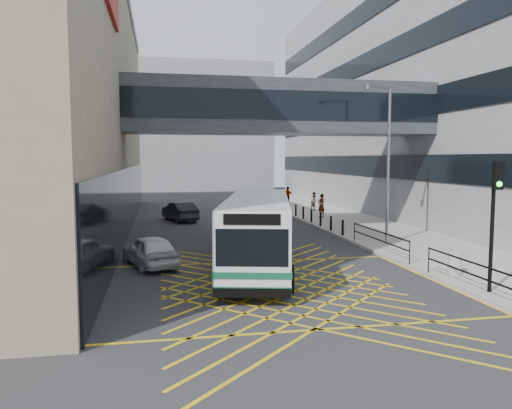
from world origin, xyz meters
TOP-DOWN VIEW (x-y plane):
  - ground at (0.00, 0.00)m, footprint 120.00×120.00m
  - building_right at (23.98, 24.00)m, footprint 24.09×44.00m
  - building_far at (-2.00, 60.00)m, footprint 28.00×16.00m
  - skybridge at (3.00, 12.00)m, footprint 20.00×4.10m
  - pavement at (9.00, 15.00)m, footprint 6.00×54.00m
  - box_junction at (0.00, 0.00)m, footprint 12.00×9.00m
  - bus at (-0.11, 2.99)m, footprint 4.84×10.96m
  - car_white at (-4.50, 4.47)m, footprint 3.03×4.62m
  - car_dark at (-2.62, 19.82)m, footprint 2.98×4.78m
  - car_silver at (2.48, 22.16)m, footprint 2.22×4.22m
  - traffic_light at (6.62, -2.60)m, footprint 0.33×0.51m
  - street_lamp at (7.35, 6.92)m, footprint 1.76×0.88m
  - litter_bin at (6.98, 0.04)m, footprint 0.49×0.49m
  - kerb_railings at (6.15, 1.78)m, footprint 0.05×12.54m
  - bollards at (6.25, 15.00)m, footprint 0.14×10.14m
  - pedestrian_a at (7.88, 18.75)m, footprint 0.85×0.76m
  - pedestrian_b at (8.80, 23.34)m, footprint 0.87×0.67m
  - pedestrian_c at (7.85, 28.56)m, footprint 1.09×1.09m

SIDE VIEW (x-z plane):
  - ground at x=0.00m, z-range 0.00..0.00m
  - box_junction at x=0.00m, z-range 0.00..0.01m
  - pavement at x=9.00m, z-range 0.00..0.16m
  - litter_bin at x=6.98m, z-range 0.16..1.00m
  - bollards at x=6.25m, z-range 0.16..1.06m
  - car_silver at x=2.48m, z-range 0.00..1.26m
  - car_white at x=-4.50m, z-range 0.00..1.36m
  - car_dark at x=-2.62m, z-range 0.00..1.40m
  - kerb_railings at x=6.15m, z-range 0.38..1.38m
  - pedestrian_b at x=8.80m, z-range 0.16..1.73m
  - pedestrian_a at x=7.88m, z-range 0.16..1.91m
  - pedestrian_c at x=7.85m, z-range 0.16..1.92m
  - bus at x=-0.11m, z-range 0.11..3.10m
  - traffic_light at x=6.62m, z-range 0.81..5.14m
  - street_lamp at x=7.35m, z-range 0.72..8.74m
  - skybridge at x=3.00m, z-range 6.00..9.00m
  - building_far at x=-2.00m, z-range 0.00..18.00m
  - building_right at x=23.98m, z-range 0.00..20.00m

